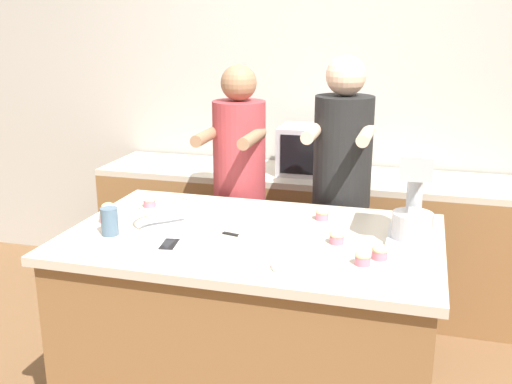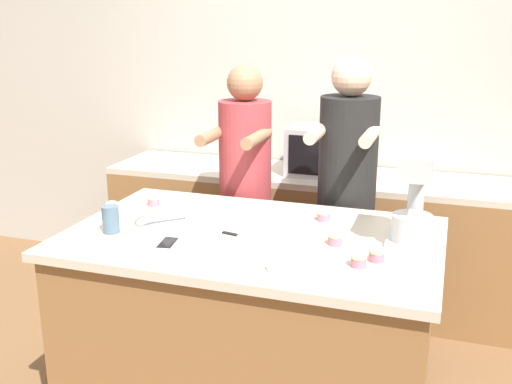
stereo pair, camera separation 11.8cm
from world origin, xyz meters
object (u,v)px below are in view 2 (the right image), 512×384
cupcake_0 (324,215)px  cupcake_4 (359,259)px  knife (241,236)px  microwave_oven (327,151)px  person_left (245,199)px  cupcake_5 (154,200)px  person_right (346,204)px  cupcake_2 (109,214)px  cupcake_1 (335,238)px  mixing_bowl (166,213)px  stand_mixer (414,204)px  cupcake_3 (377,254)px  small_plate (290,267)px  cupcake_6 (112,207)px  drinking_glass (111,219)px  baking_tray (260,211)px  cell_phone (168,244)px

cupcake_0 → cupcake_4: size_ratio=1.00×
knife → microwave_oven: bearing=86.4°
person_left → knife: (0.25, -0.77, 0.07)m
cupcake_4 → cupcake_5: size_ratio=1.00×
person_right → cupcake_2: size_ratio=26.21×
person_left → cupcake_4: size_ratio=25.29×
cupcake_0 → cupcake_1: size_ratio=1.00×
mixing_bowl → cupcake_1: (0.78, 0.02, -0.04)m
stand_mixer → cupcake_3: 0.30m
small_plate → cupcake_1: 0.33m
small_plate → cupcake_0: cupcake_0 is taller
cupcake_5 → cupcake_6: size_ratio=1.00×
cupcake_0 → cupcake_1: same height
drinking_glass → cupcake_0: 0.98m
person_right → cupcake_6: (-1.05, -0.64, 0.07)m
mixing_bowl → drinking_glass: same height
knife → small_plate: bearing=-42.7°
baking_tray → cell_phone: (-0.25, -0.51, -0.01)m
cell_phone → cupcake_1: (0.67, 0.23, 0.03)m
small_plate → cupcake_2: bearing=163.3°
mixing_bowl → cupcake_1: size_ratio=3.91×
drinking_glass → cupcake_2: size_ratio=1.93×
person_left → stand_mixer: size_ratio=4.04×
mixing_bowl → cupcake_1: bearing=1.5°
person_right → knife: bearing=-113.3°
cupcake_1 → cupcake_3: (0.19, -0.13, 0.00)m
small_plate → knife: (-0.30, 0.27, -0.01)m
knife → cupcake_3: cupcake_3 is taller
cell_phone → cupcake_2: (-0.41, 0.21, 0.03)m
stand_mixer → baking_tray: (-0.73, 0.17, -0.16)m
cupcake_2 → cupcake_6: same height
small_plate → knife: size_ratio=0.82×
person_right → cupcake_1: person_right is taller
cupcake_3 → small_plate: bearing=-148.9°
baking_tray → cupcake_1: (0.43, -0.28, 0.01)m
person_left → microwave_oven: 0.73m
knife → cupcake_4: bearing=-17.0°
mixing_bowl → microwave_oven: (0.46, 1.37, 0.04)m
cupcake_1 → cupcake_5: bearing=165.5°
small_plate → cupcake_4: cupcake_4 is taller
baking_tray → cupcake_2: bearing=-155.5°
cupcake_5 → cupcake_4: bearing=-22.2°
cupcake_4 → person_left: bearing=130.4°
microwave_oven → cupcake_0: 1.08m
person_left → small_plate: person_left is taller
knife → cupcake_2: size_ratio=3.41×
cupcake_3 → cupcake_6: size_ratio=1.00×
person_left → cupcake_5: size_ratio=25.29×
drinking_glass → cupcake_0: bearing=27.8°
mixing_bowl → baking_tray: mixing_bowl is taller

